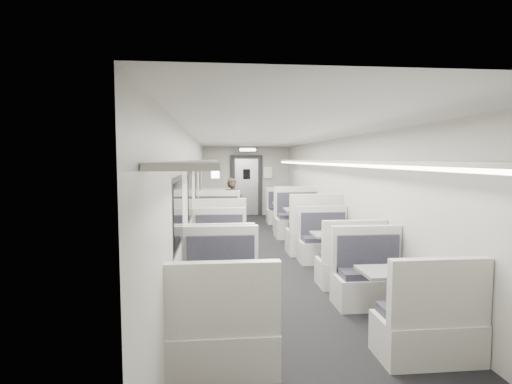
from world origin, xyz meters
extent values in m
cube|color=black|center=(0.00, 0.00, -0.06)|extent=(3.00, 12.00, 0.12)
cube|color=silver|center=(0.00, 0.00, 2.46)|extent=(3.00, 12.00, 0.12)
cube|color=#AFADA4|center=(0.00, 6.06, 1.20)|extent=(3.00, 0.12, 2.40)
cube|color=#AFADA4|center=(0.00, -6.06, 1.20)|extent=(3.00, 0.12, 2.40)
cube|color=#AFADA4|center=(-1.56, 0.00, 1.20)|extent=(0.12, 12.00, 2.40)
cube|color=#AFADA4|center=(1.56, 0.00, 1.20)|extent=(0.12, 12.00, 2.40)
cube|color=beige|center=(-1.00, 2.75, 0.21)|extent=(0.98, 0.55, 0.42)
cube|color=black|center=(-1.00, 2.78, 0.46)|extent=(0.87, 0.44, 0.09)
cube|color=beige|center=(-1.00, 2.55, 0.74)|extent=(0.98, 0.11, 0.65)
cube|color=beige|center=(-1.00, 4.20, 0.21)|extent=(0.98, 0.55, 0.42)
cube|color=black|center=(-1.00, 4.17, 0.46)|extent=(0.87, 0.44, 0.09)
cube|color=beige|center=(-1.00, 4.40, 0.74)|extent=(0.98, 0.11, 0.65)
cylinder|color=silver|center=(-1.00, 3.48, 0.32)|extent=(0.09, 0.09, 0.64)
cylinder|color=silver|center=(-1.00, 3.48, 0.01)|extent=(0.33, 0.33, 0.03)
cube|color=slate|center=(-1.00, 3.48, 0.68)|extent=(0.82, 0.56, 0.04)
cube|color=beige|center=(-1.00, 0.33, 0.23)|extent=(1.08, 0.60, 0.46)
cube|color=black|center=(-1.00, 0.36, 0.51)|extent=(0.96, 0.48, 0.10)
cube|color=beige|center=(-1.00, 0.11, 0.82)|extent=(1.08, 0.12, 0.72)
cube|color=beige|center=(-1.00, 1.92, 0.23)|extent=(1.08, 0.60, 0.46)
cube|color=black|center=(-1.00, 1.89, 0.51)|extent=(0.96, 0.48, 0.10)
cube|color=beige|center=(-1.00, 2.14, 0.82)|extent=(1.08, 0.12, 0.72)
cylinder|color=silver|center=(-1.00, 1.12, 0.35)|extent=(0.10, 0.10, 0.71)
cylinder|color=silver|center=(-1.00, 1.12, 0.02)|extent=(0.37, 0.37, 0.03)
cube|color=slate|center=(-1.00, 1.12, 0.75)|extent=(0.90, 0.61, 0.04)
cube|color=beige|center=(-1.00, -2.06, 0.21)|extent=(0.98, 0.54, 0.41)
cube|color=black|center=(-1.00, -2.04, 0.46)|extent=(0.86, 0.43, 0.09)
cube|color=beige|center=(-1.00, -2.26, 0.74)|extent=(0.98, 0.11, 0.64)
cube|color=beige|center=(-1.00, -0.63, 0.21)|extent=(0.98, 0.54, 0.41)
cube|color=black|center=(-1.00, -0.66, 0.46)|extent=(0.86, 0.43, 0.09)
cube|color=beige|center=(-1.00, -0.43, 0.74)|extent=(0.98, 0.11, 0.64)
cylinder|color=silver|center=(-1.00, -1.35, 0.32)|extent=(0.09, 0.09, 0.63)
cylinder|color=silver|center=(-1.00, -1.35, 0.01)|extent=(0.33, 0.33, 0.03)
cube|color=slate|center=(-1.00, -1.35, 0.67)|extent=(0.81, 0.55, 0.04)
cube|color=beige|center=(-1.00, -4.26, 0.21)|extent=(1.00, 0.56, 0.42)
cube|color=black|center=(-1.00, -4.24, 0.47)|extent=(0.89, 0.44, 0.09)
cube|color=beige|center=(-1.00, -4.47, 0.75)|extent=(1.00, 0.11, 0.66)
cube|color=beige|center=(-1.00, -2.79, 0.21)|extent=(1.00, 0.56, 0.42)
cube|color=black|center=(-1.00, -2.82, 0.47)|extent=(0.89, 0.44, 0.09)
cube|color=beige|center=(-1.00, -2.59, 0.75)|extent=(1.00, 0.11, 0.66)
cylinder|color=silver|center=(-1.00, -3.53, 0.33)|extent=(0.09, 0.09, 0.65)
cylinder|color=silver|center=(-1.00, -3.53, 0.01)|extent=(0.34, 0.34, 0.03)
cube|color=slate|center=(-1.00, -3.53, 0.69)|extent=(0.83, 0.57, 0.04)
cube|color=beige|center=(1.00, 2.68, 0.21)|extent=(1.00, 0.56, 0.43)
cube|color=black|center=(1.00, 2.70, 0.47)|extent=(0.89, 0.45, 0.09)
cube|color=beige|center=(1.00, 2.47, 0.76)|extent=(1.00, 0.11, 0.66)
cube|color=beige|center=(1.00, 4.15, 0.21)|extent=(1.00, 0.56, 0.43)
cube|color=black|center=(1.00, 4.13, 0.47)|extent=(0.89, 0.45, 0.09)
cube|color=beige|center=(1.00, 4.36, 0.76)|extent=(1.00, 0.11, 0.66)
cylinder|color=silver|center=(1.00, 3.42, 0.33)|extent=(0.09, 0.09, 0.65)
cylinder|color=silver|center=(1.00, 3.42, 0.01)|extent=(0.34, 0.34, 0.03)
cube|color=slate|center=(1.00, 3.42, 0.69)|extent=(0.83, 0.57, 0.04)
cube|color=beige|center=(1.00, 0.22, 0.25)|extent=(1.17, 0.65, 0.49)
cube|color=black|center=(1.00, 0.26, 0.55)|extent=(1.03, 0.52, 0.11)
cube|color=beige|center=(1.00, -0.01, 0.88)|extent=(1.17, 0.13, 0.77)
cube|color=beige|center=(1.00, 1.94, 0.25)|extent=(1.17, 0.65, 0.49)
cube|color=black|center=(1.00, 1.91, 0.55)|extent=(1.03, 0.52, 0.11)
cube|color=beige|center=(1.00, 2.18, 0.88)|extent=(1.17, 0.13, 0.77)
cylinder|color=silver|center=(1.00, 1.08, 0.38)|extent=(0.11, 0.11, 0.76)
cylinder|color=silver|center=(1.00, 1.08, 0.02)|extent=(0.40, 0.40, 0.03)
cube|color=slate|center=(1.00, 1.08, 0.80)|extent=(0.97, 0.66, 0.04)
cube|color=beige|center=(1.00, -1.94, 0.21)|extent=(0.97, 0.54, 0.41)
cube|color=black|center=(1.00, -1.91, 0.46)|extent=(0.86, 0.43, 0.09)
cube|color=beige|center=(1.00, -2.13, 0.73)|extent=(0.97, 0.11, 0.64)
cube|color=beige|center=(1.00, -0.50, 0.21)|extent=(0.97, 0.54, 0.41)
cube|color=black|center=(1.00, -0.53, 0.46)|extent=(0.86, 0.43, 0.09)
cube|color=beige|center=(1.00, -0.31, 0.73)|extent=(0.97, 0.11, 0.64)
cylinder|color=silver|center=(1.00, -1.22, 0.32)|extent=(0.09, 0.09, 0.63)
cylinder|color=silver|center=(1.00, -1.22, 0.01)|extent=(0.33, 0.33, 0.03)
cube|color=slate|center=(1.00, -1.22, 0.67)|extent=(0.81, 0.55, 0.04)
cube|color=beige|center=(1.00, -4.24, 0.21)|extent=(0.97, 0.54, 0.41)
cube|color=black|center=(1.00, -4.21, 0.46)|extent=(0.86, 0.43, 0.09)
cube|color=beige|center=(1.00, -4.43, 0.73)|extent=(0.97, 0.11, 0.64)
cube|color=beige|center=(1.00, -2.81, 0.21)|extent=(0.97, 0.54, 0.41)
cube|color=black|center=(1.00, -2.83, 0.46)|extent=(0.86, 0.43, 0.09)
cube|color=beige|center=(1.00, -2.61, 0.73)|extent=(0.97, 0.11, 0.64)
cylinder|color=silver|center=(1.00, -3.52, 0.32)|extent=(0.09, 0.09, 0.63)
cylinder|color=silver|center=(1.00, -3.52, 0.01)|extent=(0.33, 0.33, 0.03)
cube|color=slate|center=(1.00, -3.52, 0.67)|extent=(0.81, 0.55, 0.04)
imported|color=black|center=(-0.61, 2.93, 0.72)|extent=(0.55, 0.38, 1.45)
cube|color=black|center=(-1.49, 3.40, 1.35)|extent=(0.02, 1.18, 0.84)
cube|color=black|center=(-1.49, 1.20, 1.35)|extent=(0.02, 1.18, 0.84)
cube|color=black|center=(-1.49, -1.00, 1.35)|extent=(0.02, 1.18, 0.84)
cube|color=black|center=(-1.49, -3.20, 1.35)|extent=(0.02, 1.18, 0.84)
cube|color=beige|center=(-1.26, -0.30, 1.92)|extent=(0.46, 10.40, 0.05)
cube|color=white|center=(-1.06, -0.30, 1.87)|extent=(0.05, 10.20, 0.04)
cube|color=beige|center=(1.26, -0.30, 1.92)|extent=(0.46, 10.40, 0.05)
cube|color=white|center=(1.06, -0.30, 1.87)|extent=(0.05, 10.20, 0.04)
cube|color=black|center=(0.00, 5.94, 1.05)|extent=(1.10, 0.10, 2.10)
cube|color=silver|center=(0.00, 5.91, 1.00)|extent=(0.80, 0.05, 1.95)
cube|color=black|center=(0.00, 5.87, 1.45)|extent=(0.25, 0.02, 0.35)
cube|color=black|center=(0.00, 5.45, 2.28)|extent=(0.62, 0.10, 0.16)
cube|color=white|center=(0.00, 5.39, 2.28)|extent=(0.54, 0.02, 0.10)
cube|color=white|center=(0.75, 5.92, 1.50)|extent=(0.32, 0.02, 0.40)
camera|label=1|loc=(-1.06, -7.85, 1.97)|focal=28.00mm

